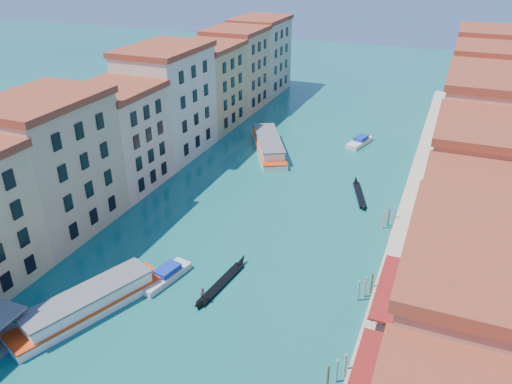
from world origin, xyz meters
TOP-DOWN VIEW (x-y plane):
  - left_bank_palazzos at (-26.00, 64.68)m, footprint 12.80×128.40m
  - right_bank_palazzos at (30.00, 65.00)m, footprint 12.80×128.40m
  - quay at (22.00, 65.00)m, footprint 4.00×140.00m
  - mooring_poles_right at (19.10, 28.80)m, footprint 1.44×54.24m
  - vaporetto_near at (-9.79, 25.45)m, footprint 10.74×18.88m
  - vaporetto_far at (-7.98, 78.78)m, footprint 13.70×20.17m
  - gondola_fore at (2.11, 35.53)m, footprint 2.37×12.22m
  - gondola_far at (13.10, 66.22)m, footprint 4.74×11.53m
  - motorboat_mid at (-4.91, 33.99)m, footprint 3.90×7.96m
  - motorboat_far at (8.35, 89.59)m, footprint 4.43×8.23m

SIDE VIEW (x-z plane):
  - gondola_far at x=13.10m, z-range -0.50..1.19m
  - gondola_fore at x=2.11m, z-range -0.81..1.63m
  - quay at x=22.00m, z-range 0.00..1.00m
  - motorboat_mid at x=-4.91m, z-range -0.18..1.41m
  - motorboat_far at x=8.35m, z-range -0.18..1.45m
  - vaporetto_near at x=-9.79m, z-range -0.14..2.63m
  - mooring_poles_right at x=19.10m, z-range -0.30..2.90m
  - vaporetto_far at x=-7.98m, z-range -0.15..2.88m
  - left_bank_palazzos at x=-26.00m, z-range -0.79..20.21m
  - right_bank_palazzos at x=30.00m, z-range -0.75..20.25m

